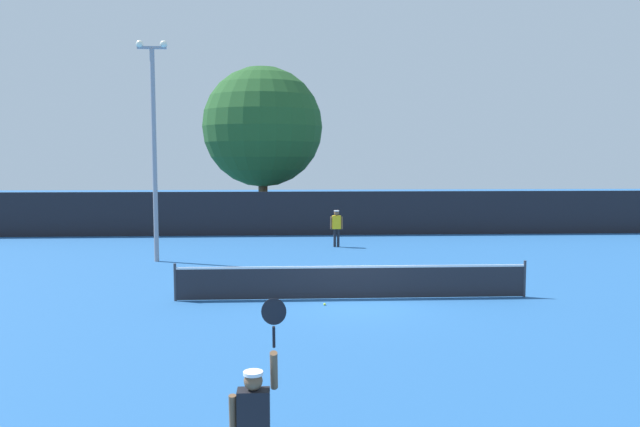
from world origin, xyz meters
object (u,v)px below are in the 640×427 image
Objects in this scene: player_receiving at (337,225)px; parked_car_near at (273,210)px; large_tree at (262,127)px; tennis_ball at (325,304)px; parked_car_far at (419,207)px; player_serving at (255,415)px; parked_car_mid at (348,209)px; light_pole at (154,138)px.

parked_car_near is at bearing -73.72° from player_receiving.
large_tree is at bearing -134.37° from parked_car_near.
parked_car_far is (7.54, 23.42, 0.74)m from tennis_ball.
player_receiving is at bearing 83.96° from tennis_ball.
tennis_ball is (1.38, 9.69, -1.01)m from player_serving.
player_serving is 31.37m from large_tree.
parked_car_mid reaches higher than player_receiving.
parked_car_near is at bearing 73.77° from light_pole.
tennis_ball is (-1.18, -11.13, -0.98)m from player_receiving.
light_pole is 15.46m from parked_car_near.
player_receiving is 8.97m from light_pole.
player_serving is 32.01m from parked_car_mid.
parked_car_near is at bearing -169.01° from parked_car_far.
player_serving is at bearing 83.00° from player_receiving.
parked_car_mid is 1.00× the size of parked_car_far.
light_pole is at bearing 129.01° from tennis_ball.
large_tree is at bearing -69.84° from player_receiving.
player_serving is 20.98m from player_receiving.
parked_car_far is at bearing 7.19° from parked_car_near.
player_serving is at bearing -74.59° from light_pole.
parked_car_far is (8.92, 33.11, -0.27)m from player_serving.
player_serving is 0.57× the size of parked_car_near.
parked_car_near is at bearing 95.14° from tennis_ball.
parked_car_near is 1.00× the size of parked_car_mid.
parked_car_mid is at bearing -0.09° from parked_car_near.
player_receiving is at bearing -69.84° from large_tree.
player_serving reaches higher than tennis_ball.
large_tree is (-1.17, 30.97, 4.83)m from player_serving.
player_receiving is 13.84m from parked_car_far.
light_pole reaches higher than player_serving.
tennis_ball is at bearing -99.00° from parked_car_mid.
parked_car_near reaches higher than player_receiving.
parked_car_mid is at bearing -98.01° from player_receiving.
player_receiving is 0.39× the size of parked_car_near.
large_tree is 2.23× the size of parked_car_mid.
large_tree is 2.23× the size of parked_car_far.
player_receiving is at bearing -99.99° from parked_car_mid.
large_tree is at bearing -166.05° from parked_car_far.
player_receiving is 24.44× the size of tennis_ball.
parked_car_far reaches higher than tennis_ball.
large_tree is 5.17m from parked_car_near.
large_tree is 2.23× the size of parked_car_near.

